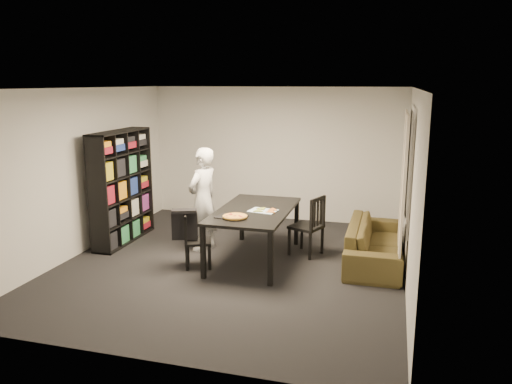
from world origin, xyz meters
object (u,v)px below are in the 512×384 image
(person, at_px, (203,199))
(baking_tray, at_px, (231,217))
(pepperoni_pizza, at_px, (235,216))
(sofa, at_px, (375,242))
(bookshelf, at_px, (122,187))
(dining_table, at_px, (254,214))
(chair_left, at_px, (193,237))
(chair_right, at_px, (311,222))

(person, distance_m, baking_tray, 1.07)
(pepperoni_pizza, bearing_deg, sofa, 27.10)
(person, bearing_deg, baking_tray, 62.40)
(bookshelf, bearing_deg, sofa, 1.65)
(dining_table, relative_size, baking_tray, 4.80)
(dining_table, height_order, person, person)
(dining_table, xyz_separation_m, chair_left, (-0.79, -0.53, -0.27))
(bookshelf, xyz_separation_m, chair_right, (3.22, 0.12, -0.41))
(chair_left, xyz_separation_m, chair_right, (1.60, 0.96, 0.08))
(bookshelf, height_order, sofa, bookshelf)
(bookshelf, bearing_deg, chair_right, 2.15)
(baking_tray, bearing_deg, chair_right, 43.10)
(chair_right, height_order, pepperoni_pizza, chair_right)
(pepperoni_pizza, bearing_deg, baking_tray, 145.75)
(dining_table, relative_size, chair_right, 2.01)
(baking_tray, relative_size, pepperoni_pizza, 1.14)
(person, bearing_deg, pepperoni_pizza, 63.25)
(dining_table, relative_size, pepperoni_pizza, 5.49)
(dining_table, bearing_deg, person, 164.02)
(dining_table, xyz_separation_m, pepperoni_pizza, (-0.13, -0.55, 0.10))
(sofa, bearing_deg, pepperoni_pizza, 117.10)
(chair_right, relative_size, person, 0.57)
(bookshelf, distance_m, dining_table, 2.45)
(bookshelf, height_order, dining_table, bookshelf)
(chair_right, bearing_deg, baking_tray, -25.94)
(bookshelf, bearing_deg, person, -1.75)
(dining_table, relative_size, person, 1.15)
(bookshelf, relative_size, baking_tray, 4.75)
(baking_tray, bearing_deg, sofa, 25.22)
(pepperoni_pizza, distance_m, sofa, 2.22)
(dining_table, distance_m, chair_right, 0.93)
(baking_tray, relative_size, sofa, 0.19)
(dining_table, bearing_deg, sofa, 13.61)
(chair_right, distance_m, baking_tray, 1.40)
(person, xyz_separation_m, sofa, (2.73, 0.17, -0.54))
(bookshelf, bearing_deg, dining_table, -7.38)
(chair_right, height_order, person, person)
(pepperoni_pizza, bearing_deg, bookshelf, 159.36)
(dining_table, distance_m, pepperoni_pizza, 0.57)
(pepperoni_pizza, relative_size, sofa, 0.17)
(chair_left, bearing_deg, sofa, -91.00)
(bookshelf, relative_size, chair_left, 2.33)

